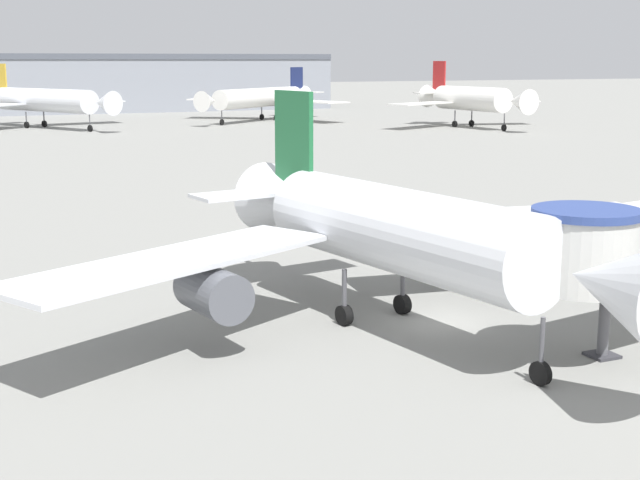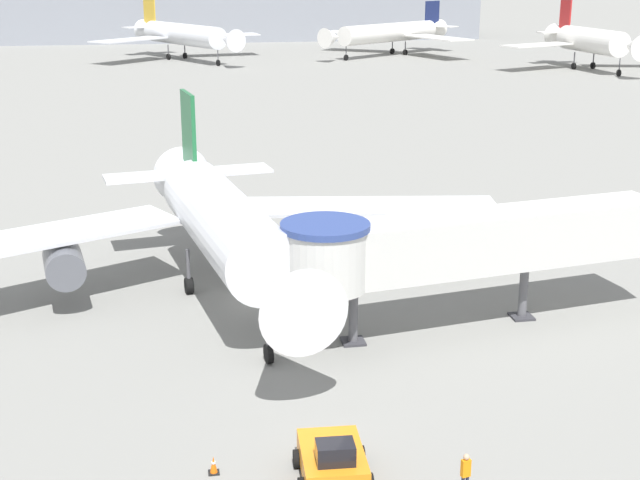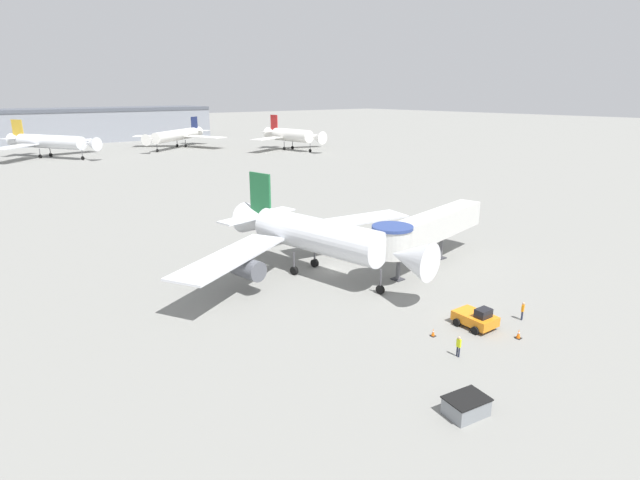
{
  "view_description": "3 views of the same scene",
  "coord_description": "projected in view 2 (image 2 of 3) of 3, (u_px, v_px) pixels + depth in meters",
  "views": [
    {
      "loc": [
        -20.32,
        -32.72,
        11.51
      ],
      "look_at": [
        -7.06,
        -3.11,
        4.93
      ],
      "focal_mm": 50.0,
      "sensor_mm": 36.0,
      "label": 1
    },
    {
      "loc": [
        -4.69,
        -44.82,
        17.21
      ],
      "look_at": [
        3.25,
        0.71,
        2.87
      ],
      "focal_mm": 50.0,
      "sensor_mm": 36.0,
      "label": 2
    },
    {
      "loc": [
        -33.42,
        -39.06,
        18.7
      ],
      "look_at": [
        -4.8,
        -4.13,
        5.29
      ],
      "focal_mm": 28.0,
      "sensor_mm": 36.0,
      "label": 3
    }
  ],
  "objects": [
    {
      "name": "ground_plane",
      "position": [
        263.0,
        298.0,
        48.04
      ],
      "size": [
        800.0,
        800.0,
        0.0
      ],
      "primitive_type": "plane",
      "color": "gray"
    },
    {
      "name": "jet_bridge",
      "position": [
        452.0,
        244.0,
        42.68
      ],
      "size": [
        19.78,
        6.37,
        6.06
      ],
      "rotation": [
        0.0,
        0.0,
        0.17
      ],
      "color": "silver",
      "rests_on": "ground_plane"
    },
    {
      "name": "background_jet_red_tail",
      "position": [
        591.0,
        41.0,
        149.68
      ],
      "size": [
        31.11,
        27.51,
        11.28
      ],
      "rotation": [
        0.0,
        0.0,
        0.08
      ],
      "color": "white",
      "rests_on": "ground_plane"
    },
    {
      "name": "pushback_tug_orange",
      "position": [
        333.0,
        460.0,
        30.82
      ],
      "size": [
        2.69,
        3.42,
        1.83
      ],
      "rotation": [
        0.0,
        0.0,
        -0.05
      ],
      "color": "orange",
      "rests_on": "ground_plane"
    },
    {
      "name": "main_airplane",
      "position": [
        222.0,
        223.0,
        46.75
      ],
      "size": [
        33.5,
        25.2,
        10.01
      ],
      "rotation": [
        0.0,
        0.0,
        0.16
      ],
      "color": "silver",
      "rests_on": "ground_plane"
    },
    {
      "name": "traffic_cone_near_nose",
      "position": [
        214.0,
        465.0,
        31.39
      ],
      "size": [
        0.4,
        0.4,
        0.66
      ],
      "color": "black",
      "rests_on": "ground_plane"
    },
    {
      "name": "terminal_building",
      "position": [
        169.0,
        12.0,
        210.37
      ],
      "size": [
        145.78,
        23.59,
        12.81
      ],
      "color": "gray",
      "rests_on": "ground_plane"
    },
    {
      "name": "background_jet_gold_tail",
      "position": [
        182.0,
        34.0,
        165.41
      ],
      "size": [
        32.04,
        32.9,
        10.84
      ],
      "rotation": [
        0.0,
        0.0,
        0.48
      ],
      "color": "silver",
      "rests_on": "ground_plane"
    },
    {
      "name": "background_jet_navy_tail",
      "position": [
        392.0,
        32.0,
        174.26
      ],
      "size": [
        31.98,
        29.84,
        10.03
      ],
      "rotation": [
        0.0,
        0.0,
        -0.92
      ],
      "color": "white",
      "rests_on": "ground_plane"
    },
    {
      "name": "ground_crew_marshaller",
      "position": [
        466.0,
        472.0,
        29.81
      ],
      "size": [
        0.34,
        0.24,
        1.62
      ],
      "rotation": [
        0.0,
        0.0,
        3.36
      ],
      "color": "#1E2338",
      "rests_on": "ground_plane"
    }
  ]
}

